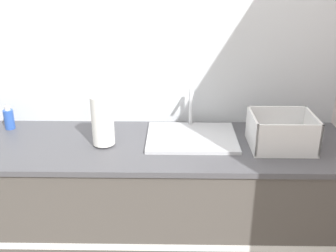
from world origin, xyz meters
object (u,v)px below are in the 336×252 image
at_px(paper_towel_roll, 103,121).
at_px(dish_rack, 281,135).
at_px(sink, 192,136).
at_px(bottle_blue, 9,119).

bearing_deg(paper_towel_roll, dish_rack, -0.12).
relative_size(paper_towel_roll, dish_rack, 0.84).
relative_size(sink, bottle_blue, 3.50).
bearing_deg(bottle_blue, dish_rack, -8.30).
relative_size(dish_rack, bottle_blue, 2.31).
bearing_deg(sink, paper_towel_roll, -168.72).
xyz_separation_m(paper_towel_roll, dish_rack, (0.99, -0.00, -0.08)).
bearing_deg(paper_towel_roll, sink, 11.28).
bearing_deg(bottle_blue, sink, -6.82).
bearing_deg(dish_rack, sink, 168.36).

